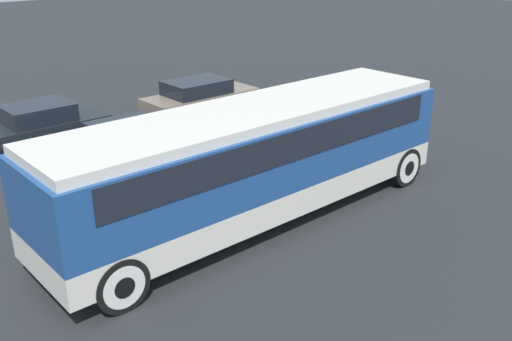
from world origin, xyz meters
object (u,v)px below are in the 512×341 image
Objects in this scene: parked_car_mid at (44,126)px; parked_car_far at (200,97)px; tour_bus at (259,152)px; parked_car_near at (133,144)px.

parked_car_mid is 6.30m from parked_car_far.
tour_bus is 9.69m from parked_car_far.
parked_car_far is (4.45, 8.54, -1.06)m from tour_bus.
parked_car_near reaches higher than parked_car_far.
tour_bus is 2.33× the size of parked_car_far.
parked_car_mid is at bearing 178.13° from parked_car_far.
parked_car_near is 5.95m from parked_car_far.
parked_car_near is at bearing 95.47° from tour_bus.
tour_bus is 5.38m from parked_car_near.
parked_car_near is 0.88× the size of parked_car_far.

